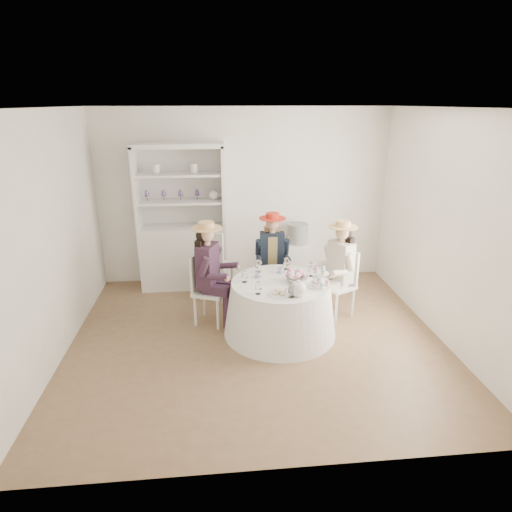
{
  "coord_description": "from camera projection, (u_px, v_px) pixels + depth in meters",
  "views": [
    {
      "loc": [
        -0.46,
        -4.6,
        2.75
      ],
      "look_at": [
        0.0,
        0.1,
        1.05
      ],
      "focal_mm": 30.0,
      "sensor_mm": 36.0,
      "label": 1
    }
  ],
  "objects": [
    {
      "name": "hatbox",
      "position": [
        298.0,
        234.0,
        6.72
      ],
      "size": [
        0.4,
        0.4,
        0.31
      ],
      "primitive_type": "cylinder",
      "rotation": [
        0.0,
        0.0,
        -0.31
      ],
      "color": "black",
      "rests_on": "side_table"
    },
    {
      "name": "ground",
      "position": [
        257.0,
        339.0,
        5.28
      ],
      "size": [
        4.5,
        4.5,
        0.0
      ],
      "primitive_type": "plane",
      "color": "brown",
      "rests_on": "ground"
    },
    {
      "name": "teacup_b",
      "position": [
        281.0,
        270.0,
        5.46
      ],
      "size": [
        0.08,
        0.08,
        0.07
      ],
      "primitive_type": "imported",
      "rotation": [
        0.0,
        0.0,
        -0.05
      ],
      "color": "white",
      "rests_on": "tea_table"
    },
    {
      "name": "table_teapot",
      "position": [
        298.0,
        289.0,
        4.81
      ],
      "size": [
        0.26,
        0.19,
        0.2
      ],
      "rotation": [
        0.0,
        0.0,
        -0.15
      ],
      "color": "white",
      "rests_on": "tea_table"
    },
    {
      "name": "wall_left",
      "position": [
        50.0,
        240.0,
        4.61
      ],
      "size": [
        0.0,
        4.5,
        4.5
      ],
      "primitive_type": "plane",
      "rotation": [
        1.57,
        0.0,
        1.57
      ],
      "color": "silver",
      "rests_on": "ground"
    },
    {
      "name": "spare_chair",
      "position": [
        214.0,
        263.0,
        6.16
      ],
      "size": [
        0.58,
        0.58,
        1.06
      ],
      "rotation": [
        0.0,
        0.0,
        2.7
      ],
      "color": "silver",
      "rests_on": "ground"
    },
    {
      "name": "cupcake_stand",
      "position": [
        320.0,
        280.0,
        5.04
      ],
      "size": [
        0.25,
        0.25,
        0.24
      ],
      "rotation": [
        0.0,
        0.0,
        -0.29
      ],
      "color": "white",
      "rests_on": "tea_table"
    },
    {
      "name": "tea_table",
      "position": [
        280.0,
        308.0,
        5.31
      ],
      "size": [
        1.4,
        1.4,
        0.69
      ],
      "rotation": [
        0.0,
        0.0,
        -0.43
      ],
      "color": "white",
      "rests_on": "ground"
    },
    {
      "name": "ceiling",
      "position": [
        257.0,
        108.0,
        4.36
      ],
      "size": [
        4.5,
        4.5,
        0.0
      ],
      "primitive_type": "plane",
      "rotation": [
        3.14,
        0.0,
        0.0
      ],
      "color": "white",
      "rests_on": "wall_back"
    },
    {
      "name": "guest_mid",
      "position": [
        272.0,
        253.0,
        6.05
      ],
      "size": [
        0.48,
        0.5,
        1.32
      ],
      "rotation": [
        0.0,
        0.0,
        -0.05
      ],
      "color": "silver",
      "rests_on": "ground"
    },
    {
      "name": "hutch",
      "position": [
        183.0,
        238.0,
        6.58
      ],
      "size": [
        1.42,
        0.78,
        2.21
      ],
      "rotation": [
        0.0,
        0.0,
        0.23
      ],
      "color": "silver",
      "rests_on": "ground"
    },
    {
      "name": "wall_front",
      "position": [
        286.0,
        318.0,
        2.95
      ],
      "size": [
        4.5,
        0.0,
        4.5
      ],
      "primitive_type": "plane",
      "rotation": [
        -1.57,
        0.0,
        0.0
      ],
      "color": "silver",
      "rests_on": "ground"
    },
    {
      "name": "guest_right",
      "position": [
        339.0,
        264.0,
        5.62
      ],
      "size": [
        0.57,
        0.51,
        1.33
      ],
      "rotation": [
        0.0,
        0.0,
        -1.08
      ],
      "color": "silver",
      "rests_on": "ground"
    },
    {
      "name": "wall_right",
      "position": [
        447.0,
        229.0,
        5.03
      ],
      "size": [
        0.0,
        4.5,
        4.5
      ],
      "primitive_type": "plane",
      "rotation": [
        1.57,
        0.0,
        -1.57
      ],
      "color": "silver",
      "rests_on": "ground"
    },
    {
      "name": "teacup_a",
      "position": [
        258.0,
        275.0,
        5.33
      ],
      "size": [
        0.09,
        0.09,
        0.06
      ],
      "primitive_type": "imported",
      "rotation": [
        0.0,
        0.0,
        0.26
      ],
      "color": "white",
      "rests_on": "tea_table"
    },
    {
      "name": "side_table",
      "position": [
        297.0,
        262.0,
        6.88
      ],
      "size": [
        0.46,
        0.46,
        0.65
      ],
      "primitive_type": "cube",
      "rotation": [
        0.0,
        0.0,
        -0.12
      ],
      "color": "silver",
      "rests_on": "ground"
    },
    {
      "name": "wall_back",
      "position": [
        244.0,
        197.0,
        6.69
      ],
      "size": [
        4.5,
        0.0,
        4.5
      ],
      "primitive_type": "plane",
      "rotation": [
        1.57,
        0.0,
        0.0
      ],
      "color": "silver",
      "rests_on": "ground"
    },
    {
      "name": "guest_left",
      "position": [
        210.0,
        268.0,
        5.42
      ],
      "size": [
        0.57,
        0.52,
        1.37
      ],
      "rotation": [
        0.0,
        0.0,
        1.19
      ],
      "color": "silver",
      "rests_on": "ground"
    },
    {
      "name": "flower_bowl",
      "position": [
        297.0,
        280.0,
        5.17
      ],
      "size": [
        0.3,
        0.3,
        0.06
      ],
      "primitive_type": "imported",
      "rotation": [
        0.0,
        0.0,
        0.4
      ],
      "color": "white",
      "rests_on": "tea_table"
    },
    {
      "name": "teacup_c",
      "position": [
        302.0,
        276.0,
        5.29
      ],
      "size": [
        0.09,
        0.09,
        0.07
      ],
      "primitive_type": "imported",
      "rotation": [
        0.0,
        0.0,
        -0.07
      ],
      "color": "white",
      "rests_on": "tea_table"
    },
    {
      "name": "stemware_set",
      "position": [
        281.0,
        276.0,
        5.17
      ],
      "size": [
        0.92,
        0.93,
        0.15
      ],
      "color": "white",
      "rests_on": "tea_table"
    },
    {
      "name": "sandwich_plate",
      "position": [
        280.0,
        293.0,
        4.86
      ],
      "size": [
        0.25,
        0.25,
        0.06
      ],
      "rotation": [
        0.0,
        0.0,
        -0.15
      ],
      "color": "white",
      "rests_on": "tea_table"
    },
    {
      "name": "flower_arrangement",
      "position": [
        296.0,
        274.0,
        5.2
      ],
      "size": [
        0.19,
        0.19,
        0.07
      ],
      "rotation": [
        0.0,
        0.0,
        0.12
      ],
      "color": "pink",
      "rests_on": "tea_table"
    }
  ]
}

